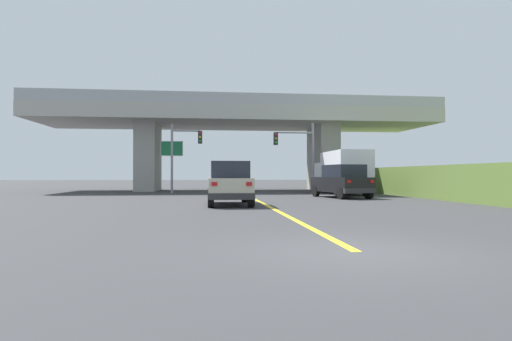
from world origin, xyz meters
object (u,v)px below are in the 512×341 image
at_px(highway_sign, 172,153).
at_px(box_truck, 342,172).
at_px(suv_lead, 229,183).
at_px(sedan_oncoming, 225,179).
at_px(traffic_signal_nearside, 299,149).
at_px(traffic_signal_farside, 182,149).
at_px(suv_crossing, 342,181).

bearing_deg(highway_sign, box_truck, -25.35).
distance_m(suv_lead, sedan_oncoming, 25.80).
distance_m(box_truck, highway_sign, 14.17).
relative_size(sedan_oncoming, traffic_signal_nearside, 0.79).
relative_size(suv_lead, traffic_signal_farside, 0.86).
height_order(suv_crossing, box_truck, box_truck).
distance_m(suv_lead, box_truck, 13.48).
height_order(traffic_signal_nearside, traffic_signal_farside, traffic_signal_nearside).
relative_size(sedan_oncoming, traffic_signal_farside, 0.81).
height_order(traffic_signal_farside, highway_sign, traffic_signal_farside).
distance_m(suv_lead, traffic_signal_farside, 13.29).
relative_size(sedan_oncoming, highway_sign, 0.97).
bearing_deg(traffic_signal_nearside, traffic_signal_farside, 177.05).
bearing_deg(sedan_oncoming, box_truck, -63.21).
bearing_deg(suv_lead, box_truck, 49.44).
xyz_separation_m(suv_crossing, traffic_signal_nearside, (-1.19, 6.77, 2.39)).
bearing_deg(traffic_signal_nearside, sedan_oncoming, 110.77).
distance_m(suv_lead, suv_crossing, 9.07).
xyz_separation_m(box_truck, highway_sign, (-12.72, 6.03, 1.63)).
height_order(suv_crossing, sedan_oncoming, same).
distance_m(traffic_signal_nearside, traffic_signal_farside, 8.94).
bearing_deg(traffic_signal_farside, highway_sign, 106.90).
bearing_deg(highway_sign, sedan_oncoming, 62.91).
distance_m(box_truck, traffic_signal_farside, 12.05).
distance_m(traffic_signal_farside, highway_sign, 3.67).
bearing_deg(highway_sign, suv_crossing, -43.87).
xyz_separation_m(sedan_oncoming, traffic_signal_farside, (-3.81, -13.03, 2.35)).
bearing_deg(suv_crossing, traffic_signal_farside, 132.79).
xyz_separation_m(sedan_oncoming, highway_sign, (-4.87, -9.52, 2.24)).
bearing_deg(sedan_oncoming, suv_lead, -92.01).
xyz_separation_m(traffic_signal_nearside, highway_sign, (-9.99, 3.97, -0.15)).
xyz_separation_m(box_truck, sedan_oncoming, (-7.85, 15.55, -0.61)).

